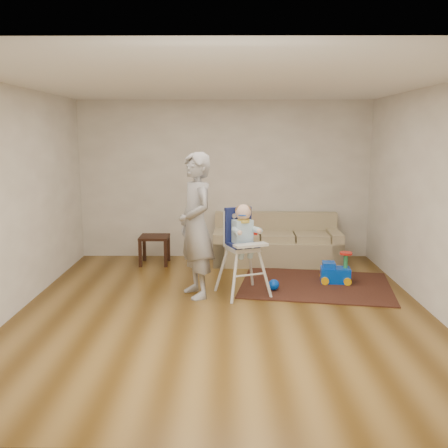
{
  "coord_description": "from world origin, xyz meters",
  "views": [
    {
      "loc": [
        0.03,
        -5.84,
        2.13
      ],
      "look_at": [
        0.0,
        0.4,
        1.0
      ],
      "focal_mm": 40.0,
      "sensor_mm": 36.0,
      "label": 1
    }
  ],
  "objects_px": {
    "side_table": "(155,250)",
    "sofa": "(277,239)",
    "high_chair": "(243,251)",
    "toy_ball": "(274,285)",
    "adult": "(196,226)",
    "ride_on_toy": "(336,267)"
  },
  "relations": [
    {
      "from": "sofa",
      "to": "ride_on_toy",
      "type": "height_order",
      "value": "sofa"
    },
    {
      "from": "high_chair",
      "to": "sofa",
      "type": "bearing_deg",
      "value": 47.45
    },
    {
      "from": "side_table",
      "to": "adult",
      "type": "relative_size",
      "value": 0.25
    },
    {
      "from": "sofa",
      "to": "side_table",
      "type": "relative_size",
      "value": 4.47
    },
    {
      "from": "high_chair",
      "to": "adult",
      "type": "distance_m",
      "value": 0.72
    },
    {
      "from": "ride_on_toy",
      "to": "adult",
      "type": "xyz_separation_m",
      "value": [
        -1.97,
        -0.57,
        0.71
      ]
    },
    {
      "from": "adult",
      "to": "toy_ball",
      "type": "bearing_deg",
      "value": 75.32
    },
    {
      "from": "toy_ball",
      "to": "adult",
      "type": "xyz_separation_m",
      "value": [
        -1.05,
        -0.19,
        0.86
      ]
    },
    {
      "from": "high_chair",
      "to": "ride_on_toy",
      "type": "bearing_deg",
      "value": -1.79
    },
    {
      "from": "ride_on_toy",
      "to": "toy_ball",
      "type": "xyz_separation_m",
      "value": [
        -0.93,
        -0.38,
        -0.15
      ]
    },
    {
      "from": "side_table",
      "to": "ride_on_toy",
      "type": "height_order",
      "value": "side_table"
    },
    {
      "from": "adult",
      "to": "high_chair",
      "type": "bearing_deg",
      "value": 70.05
    },
    {
      "from": "side_table",
      "to": "high_chair",
      "type": "xyz_separation_m",
      "value": [
        1.41,
        -1.61,
        0.36
      ]
    },
    {
      "from": "ride_on_toy",
      "to": "sofa",
      "type": "bearing_deg",
      "value": 128.07
    },
    {
      "from": "side_table",
      "to": "toy_ball",
      "type": "xyz_separation_m",
      "value": [
        1.84,
        -1.47,
        -0.14
      ]
    },
    {
      "from": "side_table",
      "to": "sofa",
      "type": "bearing_deg",
      "value": 2.59
    },
    {
      "from": "high_chair",
      "to": "toy_ball",
      "type": "bearing_deg",
      "value": -5.12
    },
    {
      "from": "adult",
      "to": "side_table",
      "type": "bearing_deg",
      "value": -179.34
    },
    {
      "from": "sofa",
      "to": "toy_ball",
      "type": "distance_m",
      "value": 1.61
    },
    {
      "from": "ride_on_toy",
      "to": "high_chair",
      "type": "bearing_deg",
      "value": -153.05
    },
    {
      "from": "side_table",
      "to": "toy_ball",
      "type": "bearing_deg",
      "value": -38.64
    },
    {
      "from": "side_table",
      "to": "adult",
      "type": "bearing_deg",
      "value": -64.49
    }
  ]
}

